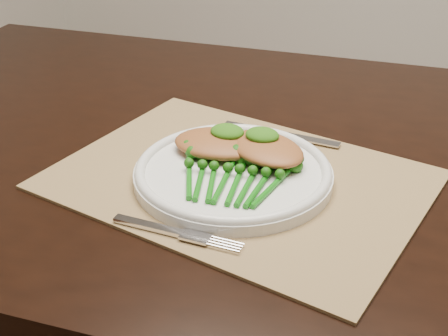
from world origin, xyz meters
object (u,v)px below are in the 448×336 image
at_px(placemat, 239,180).
at_px(chicken_fillet_left, 220,143).
at_px(dining_table, 272,326).
at_px(broccolini_bundle, 231,180).
at_px(dinner_plate, 233,172).

bearing_deg(placemat, chicken_fillet_left, 151.00).
distance_m(dining_table, broccolini_bundle, 0.43).
xyz_separation_m(dining_table, placemat, (-0.02, -0.12, 0.38)).
height_order(chicken_fillet_left, broccolini_bundle, chicken_fillet_left).
relative_size(placemat, chicken_fillet_left, 3.69).
distance_m(dining_table, placemat, 0.39).
xyz_separation_m(dinner_plate, broccolini_bundle, (0.01, -0.03, 0.01)).
bearing_deg(dinner_plate, placemat, 54.27).
bearing_deg(chicken_fillet_left, dinner_plate, -57.99).
relative_size(dining_table, broccolini_bundle, 9.42).
distance_m(chicken_fillet_left, broccolini_bundle, 0.09).
distance_m(placemat, chicken_fillet_left, 0.07).
height_order(placemat, chicken_fillet_left, chicken_fillet_left).
bearing_deg(chicken_fillet_left, dining_table, 40.80).
bearing_deg(broccolini_bundle, chicken_fillet_left, 113.29).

